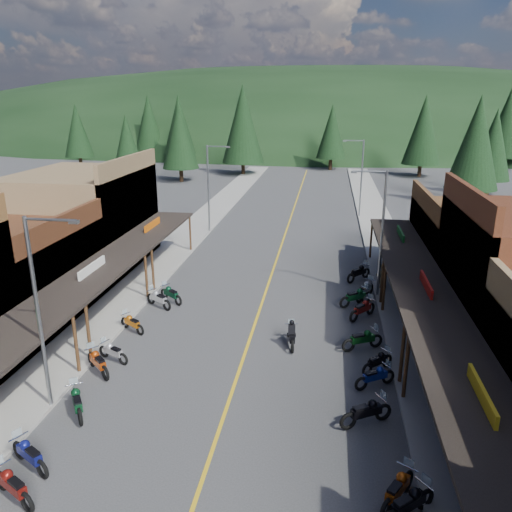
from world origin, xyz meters
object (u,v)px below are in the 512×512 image
at_px(pine_9, 493,145).
at_px(bike_west_9, 159,298).
at_px(pine_3, 332,131).
at_px(bike_east_3, 408,503).
at_px(pine_1, 179,124).
at_px(pedestrian_east_b, 381,276).
at_px(bike_east_6, 375,375).
at_px(streetlight_2, 380,228).
at_px(pine_5, 508,122).
at_px(streetlight_3, 360,175).
at_px(bike_east_9, 363,308).
at_px(bike_west_3, 12,484).
at_px(bike_east_8, 363,338).
at_px(streetlight_0, 41,307).
at_px(streetlight_1, 210,185).
at_px(shop_west_2, 8,277).
at_px(bike_east_10, 356,296).
at_px(shop_west_3, 86,220).
at_px(bike_east_7, 378,361).
at_px(shop_east_3, 478,248).
at_px(bike_west_6, 98,361).
at_px(bike_west_5, 77,401).
at_px(bike_west_10, 171,293).
at_px(bike_east_4, 398,488).
at_px(bike_west_8, 132,322).
at_px(pine_0, 77,131).
at_px(pine_7, 149,123).
at_px(bike_east_11, 365,289).
at_px(bike_west_7, 113,351).
at_px(pine_11, 476,143).
at_px(pine_4, 424,130).
at_px(pine_2, 243,124).
at_px(rider_on_bike, 292,335).
at_px(bike_east_5, 366,411).
at_px(pedestrian_east_a, 471,451).
at_px(pine_10, 180,135).
at_px(bike_west_4, 29,453).

bearing_deg(pine_9, bike_west_9, -126.51).
xyz_separation_m(pine_3, bike_east_3, (2.47, -75.78, -5.87)).
distance_m(pine_1, pedestrian_east_b, 68.57).
bearing_deg(bike_east_6, pedestrian_east_b, 142.40).
height_order(streetlight_2, pine_5, pine_5).
relative_size(streetlight_3, bike_east_9, 3.63).
relative_size(bike_west_3, bike_east_8, 0.99).
xyz_separation_m(streetlight_0, streetlight_1, (0.00, 28.00, 0.00)).
relative_size(shop_west_2, bike_east_10, 4.80).
bearing_deg(shop_west_3, streetlight_3, 42.04).
bearing_deg(bike_east_7, pine_3, 138.22).
bearing_deg(bike_west_3, bike_east_9, -8.66).
bearing_deg(shop_east_3, bike_west_6, -144.09).
xyz_separation_m(bike_west_5, bike_west_10, (0.22, 11.55, -0.02)).
bearing_deg(bike_east_8, bike_west_3, -71.00).
height_order(pine_3, bike_west_5, pine_3).
xyz_separation_m(bike_east_4, bike_east_8, (-0.49, 9.98, 0.02)).
height_order(shop_east_3, bike_west_9, shop_east_3).
distance_m(bike_west_3, bike_west_8, 11.88).
bearing_deg(pine_0, shop_west_2, -66.48).
height_order(pine_7, bike_east_3, pine_7).
bearing_deg(pedestrian_east_b, bike_east_11, 44.76).
distance_m(streetlight_3, bike_east_7, 31.47).
xyz_separation_m(pine_9, bike_west_7, (-30.11, -47.10, -5.85)).
distance_m(bike_west_7, bike_east_10, 14.47).
height_order(pine_11, bike_east_8, pine_11).
relative_size(bike_west_9, bike_east_7, 1.11).
height_order(streetlight_0, pine_4, pine_4).
bearing_deg(bike_east_9, pine_2, 146.46).
relative_size(shop_east_3, bike_west_7, 5.81).
bearing_deg(pedestrian_east_b, bike_west_5, 36.33).
height_order(pine_1, bike_east_11, pine_1).
relative_size(streetlight_0, bike_east_11, 3.47).
xyz_separation_m(pine_2, rider_on_bike, (12.22, -57.34, -7.37)).
xyz_separation_m(streetlight_0, bike_west_10, (1.39, 11.26, -3.87)).
bearing_deg(bike_west_10, shop_west_2, 151.28).
xyz_separation_m(bike_west_3, bike_east_5, (11.14, 5.45, 0.01)).
xyz_separation_m(pine_0, bike_west_10, (34.44, -56.74, -5.89)).
xyz_separation_m(shop_east_3, bike_west_7, (-19.86, -13.40, -2.00)).
distance_m(shop_east_3, pedestrian_east_b, 6.79).
xyz_separation_m(pine_1, rider_on_bike, (26.22, -69.34, -6.62)).
distance_m(pine_3, bike_west_3, 77.61).
distance_m(bike_west_9, bike_east_9, 12.02).
xyz_separation_m(shop_east_3, bike_west_3, (-19.36, -22.09, -1.91)).
distance_m(pine_11, pedestrian_east_a, 47.51).
relative_size(streetlight_3, bike_east_3, 3.72).
relative_size(pine_10, bike_east_7, 6.11).
bearing_deg(bike_east_7, bike_west_4, -100.02).
relative_size(pine_3, pine_9, 1.02).
relative_size(shop_west_3, streetlight_0, 1.36).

